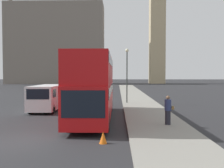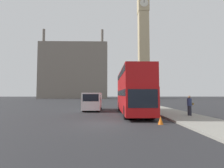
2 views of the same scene
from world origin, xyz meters
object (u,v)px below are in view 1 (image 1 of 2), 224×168
Objects in this scene: white_van at (47,97)px; street_lamp at (127,67)px; red_double_decker_bus at (94,84)px; pedestrian at (168,110)px.

white_van is 9.24m from street_lamp.
red_double_decker_bus is 2.01× the size of white_van.
pedestrian is (4.76, -2.61, -1.46)m from red_double_decker_bus.
white_van is at bearing -144.95° from street_lamp.
red_double_decker_bus is at bearing -42.30° from white_van.
street_lamp is (-2.04, 11.76, 2.93)m from pedestrian.
street_lamp is at bearing 99.84° from pedestrian.
pedestrian is at bearing -80.16° from street_lamp.
red_double_decker_bus is 6.21m from white_van.
red_double_decker_bus is 6.31× the size of pedestrian.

